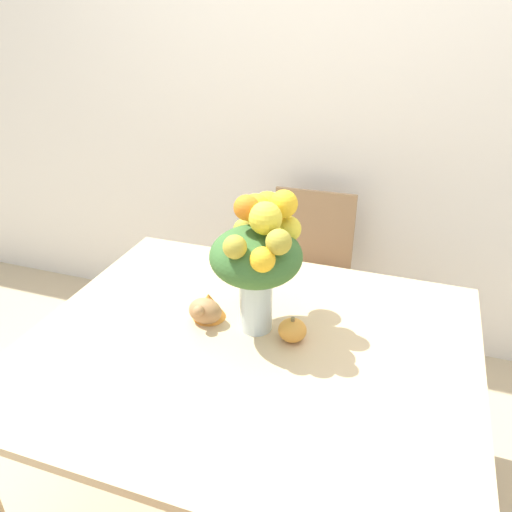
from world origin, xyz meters
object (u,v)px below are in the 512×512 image
flower_vase (258,253)px  dining_chair_near_window (307,278)px  pumpkin (292,330)px  turkey_figurine (207,308)px

flower_vase → dining_chair_near_window: size_ratio=0.53×
flower_vase → pumpkin: (0.13, -0.03, -0.24)m
turkey_figurine → dining_chair_near_window: 0.91m
pumpkin → dining_chair_near_window: 0.92m
flower_vase → dining_chair_near_window: bearing=91.7°
pumpkin → turkey_figurine: (-0.30, 0.02, 0.01)m
turkey_figurine → dining_chair_near_window: size_ratio=0.18×
flower_vase → pumpkin: size_ratio=5.12×
pumpkin → turkey_figurine: size_ratio=0.59×
flower_vase → pumpkin: flower_vase is taller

